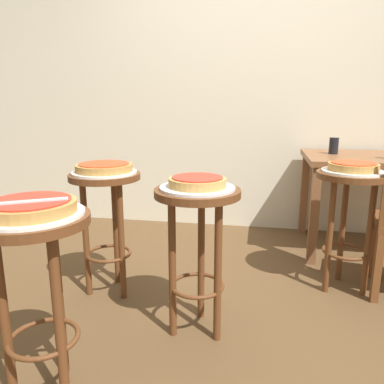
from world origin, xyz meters
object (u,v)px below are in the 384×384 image
at_px(stool_leftside, 106,205).
at_px(cup_far_edge, 334,146).
at_px(stool_rear, 350,204).
at_px(pizza_rear, 353,166).
at_px(dining_table, 377,171).
at_px(serving_plate_foreground, 31,214).
at_px(stool_middle, 197,227).
at_px(pizza_server_knife, 34,201).
at_px(pizza_foreground, 31,206).
at_px(serving_plate_rear, 353,171).
at_px(pizza_leftside, 104,167).
at_px(pizza_middle, 197,182).
at_px(serving_plate_leftside, 104,172).
at_px(stool_foreground, 36,265).
at_px(serving_plate_middle, 197,188).

height_order(stool_leftside, cup_far_edge, cup_far_edge).
bearing_deg(stool_rear, pizza_rear, -90.00).
distance_m(stool_rear, dining_table, 0.76).
height_order(serving_plate_foreground, stool_middle, serving_plate_foreground).
height_order(pizza_rear, pizza_server_knife, pizza_server_knife).
relative_size(pizza_foreground, serving_plate_rear, 0.91).
distance_m(serving_plate_foreground, cup_far_edge, 2.28).
bearing_deg(serving_plate_rear, stool_leftside, -168.17).
relative_size(pizza_foreground, cup_far_edge, 2.55).
height_order(pizza_leftside, cup_far_edge, cup_far_edge).
distance_m(serving_plate_rear, pizza_rear, 0.03).
xyz_separation_m(pizza_middle, serving_plate_leftside, (-0.59, 0.30, -0.03)).
distance_m(stool_leftside, cup_far_edge, 1.76).
height_order(cup_far_edge, pizza_server_knife, cup_far_edge).
distance_m(serving_plate_foreground, pizza_leftside, 0.84).
bearing_deg(stool_foreground, cup_far_edge, 54.60).
xyz_separation_m(stool_leftside, cup_far_edge, (1.41, 1.03, 0.26)).
distance_m(stool_foreground, serving_plate_rear, 1.73).
bearing_deg(stool_leftside, pizza_server_knife, -82.27).
distance_m(serving_plate_rear, pizza_server_knife, 1.72).
xyz_separation_m(stool_foreground, pizza_middle, (0.50, 0.53, 0.22)).
height_order(serving_plate_middle, stool_rear, serving_plate_middle).
xyz_separation_m(pizza_leftside, pizza_rear, (1.39, 0.29, 0.00)).
xyz_separation_m(pizza_leftside, dining_table, (1.72, 0.97, -0.13)).
bearing_deg(serving_plate_leftside, pizza_rear, 11.83).
xyz_separation_m(pizza_middle, pizza_leftside, (-0.59, 0.30, 0.00)).
relative_size(serving_plate_foreground, stool_leftside, 0.50).
height_order(serving_plate_foreground, stool_rear, serving_plate_foreground).
xyz_separation_m(serving_plate_middle, serving_plate_rear, (0.81, 0.60, 0.00)).
height_order(stool_foreground, serving_plate_foreground, serving_plate_foreground).
relative_size(serving_plate_leftside, pizza_server_knife, 1.65).
distance_m(serving_plate_leftside, dining_table, 1.97).
bearing_deg(serving_plate_rear, serving_plate_middle, -143.58).
relative_size(serving_plate_leftside, serving_plate_rear, 1.05).
distance_m(stool_middle, dining_table, 1.71).
height_order(stool_rear, dining_table, dining_table).
relative_size(serving_plate_middle, stool_rear, 0.48).
height_order(pizza_foreground, stool_leftside, pizza_foreground).
bearing_deg(stool_middle, serving_plate_rear, 36.42).
relative_size(serving_plate_middle, pizza_server_knife, 1.59).
distance_m(stool_middle, stool_leftside, 0.66).
distance_m(pizza_foreground, stool_leftside, 0.86).
bearing_deg(serving_plate_middle, dining_table, 48.50).
bearing_deg(dining_table, pizza_server_knife, -131.27).
height_order(stool_leftside, pizza_leftside, pizza_leftside).
relative_size(pizza_leftside, pizza_server_knife, 1.45).
relative_size(serving_plate_foreground, stool_middle, 0.50).
relative_size(stool_foreground, serving_plate_leftside, 2.00).
relative_size(stool_rear, dining_table, 0.70).
bearing_deg(stool_leftside, stool_foreground, -84.13).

